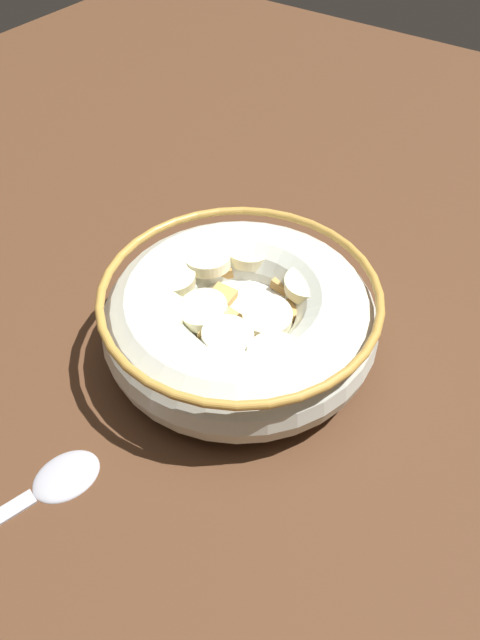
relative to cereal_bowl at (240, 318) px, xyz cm
name	(u,v)px	position (x,y,z in cm)	size (l,w,h in cm)	color
ground_plane	(240,358)	(0.00, -0.03, -4.19)	(123.94, 123.94, 2.00)	#472B19
cereal_bowl	(240,318)	(0.00, 0.00, 0.00)	(19.12, 19.12, 5.90)	beige
spoon	(36,491)	(-16.48, 3.17, -2.84)	(14.89, 6.23, 0.80)	#A5A5AD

